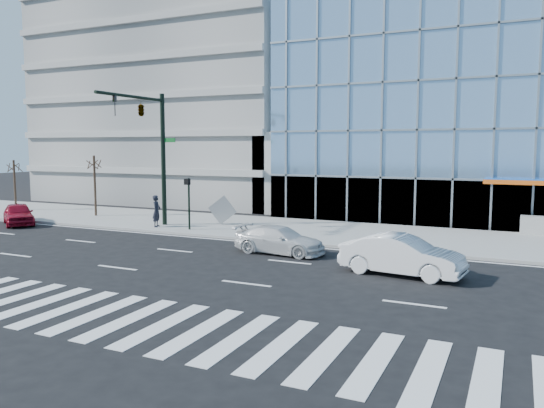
{
  "coord_description": "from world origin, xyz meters",
  "views": [
    {
      "loc": [
        8.83,
        -20.69,
        4.97
      ],
      "look_at": [
        -2.24,
        3.0,
        2.13
      ],
      "focal_mm": 35.0,
      "sensor_mm": 36.0,
      "label": 1
    }
  ],
  "objects": [
    {
      "name": "white_suv",
      "position": [
        -1.15,
        1.53,
        0.63
      ],
      "size": [
        4.47,
        2.04,
        1.27
      ],
      "primitive_type": "imported",
      "rotation": [
        0.0,
        0.0,
        1.51
      ],
      "color": "silver",
      "rests_on": "ground"
    },
    {
      "name": "ground",
      "position": [
        0.0,
        0.0,
        0.0
      ],
      "size": [
        160.0,
        160.0,
        0.0
      ],
      "primitive_type": "plane",
      "color": "black",
      "rests_on": "ground"
    },
    {
      "name": "parking_garage",
      "position": [
        -20.0,
        26.0,
        10.0
      ],
      "size": [
        24.0,
        24.0,
        20.0
      ],
      "primitive_type": "cube",
      "color": "gray",
      "rests_on": "ground"
    },
    {
      "name": "tower_backdrop",
      "position": [
        -30.0,
        70.0,
        24.0
      ],
      "size": [
        14.0,
        14.0,
        48.0
      ],
      "primitive_type": "cube",
      "color": "gray",
      "rests_on": "ground"
    },
    {
      "name": "pedestrian",
      "position": [
        -10.87,
        5.05,
        1.1
      ],
      "size": [
        0.64,
        0.8,
        1.91
      ],
      "primitive_type": "imported",
      "rotation": [
        0.0,
        0.0,
        1.86
      ],
      "color": "black",
      "rests_on": "sidewalk"
    },
    {
      "name": "red_sedan",
      "position": [
        -20.01,
        2.81,
        0.7
      ],
      "size": [
        4.28,
        3.69,
        1.39
      ],
      "primitive_type": "imported",
      "rotation": [
        0.0,
        0.0,
        0.96
      ],
      "color": "maroon",
      "rests_on": "ground"
    },
    {
      "name": "sidewalk",
      "position": [
        0.0,
        8.0,
        0.07
      ],
      "size": [
        120.0,
        8.0,
        0.15
      ],
      "primitive_type": "cube",
      "color": "gray",
      "rests_on": "ground"
    },
    {
      "name": "traffic_signal",
      "position": [
        -11.0,
        4.57,
        6.16
      ],
      "size": [
        1.14,
        5.74,
        8.0
      ],
      "color": "black",
      "rests_on": "sidewalk"
    },
    {
      "name": "tilted_panel",
      "position": [
        -7.71,
        7.47,
        1.06
      ],
      "size": [
        1.78,
        0.49,
        1.82
      ],
      "primitive_type": "cube",
      "rotation": [
        0.0,
        0.91,
        0.24
      ],
      "color": "gray",
      "rests_on": "sidewalk"
    },
    {
      "name": "ramp_block",
      "position": [
        -6.0,
        18.0,
        3.0
      ],
      "size": [
        6.0,
        8.0,
        6.0
      ],
      "primitive_type": "cube",
      "color": "gray",
      "rests_on": "ground"
    },
    {
      "name": "tower_far_mid",
      "position": [
        -58.0,
        64.0,
        30.0
      ],
      "size": [
        13.0,
        13.0,
        60.0
      ],
      "primitive_type": "cube",
      "color": "slate",
      "rests_on": "ground"
    },
    {
      "name": "street_tree_near",
      "position": [
        -18.0,
        7.5,
        3.78
      ],
      "size": [
        1.1,
        1.1,
        4.23
      ],
      "color": "#332319",
      "rests_on": "sidewalk"
    },
    {
      "name": "ped_signal_post",
      "position": [
        -8.5,
        4.94,
        2.14
      ],
      "size": [
        0.3,
        0.33,
        3.0
      ],
      "color": "black",
      "rests_on": "sidewalk"
    },
    {
      "name": "street_tree_far",
      "position": [
        -26.0,
        7.5,
        3.45
      ],
      "size": [
        1.1,
        1.1,
        3.87
      ],
      "color": "#332319",
      "rests_on": "sidewalk"
    },
    {
      "name": "white_sedan",
      "position": [
        4.85,
        -0.29,
        0.78
      ],
      "size": [
        4.9,
        2.25,
        1.56
      ],
      "primitive_type": "imported",
      "rotation": [
        0.0,
        0.0,
        1.44
      ],
      "color": "silver",
      "rests_on": "ground"
    }
  ]
}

